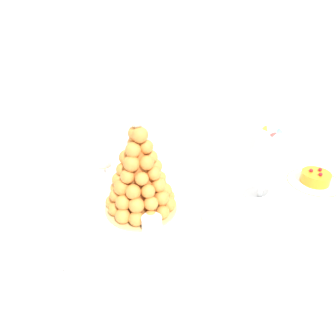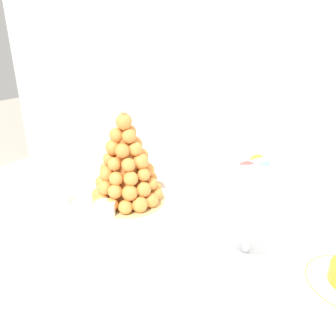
{
  "view_description": "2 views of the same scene",
  "coord_description": "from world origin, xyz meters",
  "px_view_note": "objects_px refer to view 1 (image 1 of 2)",
  "views": [
    {
      "loc": [
        -0.33,
        -0.85,
        1.44
      ],
      "look_at": [
        -0.06,
        0.05,
        0.89
      ],
      "focal_mm": 33.93,
      "sensor_mm": 36.0,
      "label": 1
    },
    {
      "loc": [
        0.48,
        -0.75,
        1.31
      ],
      "look_at": [
        -0.02,
        0.01,
        0.93
      ],
      "focal_mm": 35.27,
      "sensor_mm": 36.0,
      "label": 2
    }
  ],
  "objects_px": {
    "dessert_cup_mid_left": "(152,225)",
    "macaron_goblet": "(267,155)",
    "serving_tray": "(146,214)",
    "dessert_cup_left": "(89,240)",
    "fruit_tart_plate": "(315,180)",
    "dessert_cup_centre": "(212,216)",
    "croquembouche": "(139,176)",
    "wine_glass": "(104,160)"
  },
  "relations": [
    {
      "from": "dessert_cup_mid_left",
      "to": "macaron_goblet",
      "type": "bearing_deg",
      "value": 10.38
    },
    {
      "from": "serving_tray",
      "to": "dessert_cup_mid_left",
      "type": "bearing_deg",
      "value": -91.52
    },
    {
      "from": "dessert_cup_left",
      "to": "fruit_tart_plate",
      "type": "height_order",
      "value": "same"
    },
    {
      "from": "macaron_goblet",
      "to": "serving_tray",
      "type": "bearing_deg",
      "value": 178.43
    },
    {
      "from": "dessert_cup_centre",
      "to": "fruit_tart_plate",
      "type": "relative_size",
      "value": 0.27
    },
    {
      "from": "serving_tray",
      "to": "macaron_goblet",
      "type": "height_order",
      "value": "macaron_goblet"
    },
    {
      "from": "dessert_cup_left",
      "to": "dessert_cup_mid_left",
      "type": "height_order",
      "value": "dessert_cup_left"
    },
    {
      "from": "croquembouche",
      "to": "fruit_tart_plate",
      "type": "relative_size",
      "value": 1.6
    },
    {
      "from": "macaron_goblet",
      "to": "wine_glass",
      "type": "xyz_separation_m",
      "value": [
        -0.52,
        0.22,
        -0.05
      ]
    },
    {
      "from": "croquembouche",
      "to": "macaron_goblet",
      "type": "distance_m",
      "value": 0.43
    },
    {
      "from": "fruit_tart_plate",
      "to": "macaron_goblet",
      "type": "bearing_deg",
      "value": -175.48
    },
    {
      "from": "croquembouche",
      "to": "dessert_cup_mid_left",
      "type": "xyz_separation_m",
      "value": [
        0.01,
        -0.12,
        -0.11
      ]
    },
    {
      "from": "dessert_cup_left",
      "to": "dessert_cup_centre",
      "type": "height_order",
      "value": "dessert_cup_left"
    },
    {
      "from": "dessert_cup_left",
      "to": "fruit_tart_plate",
      "type": "xyz_separation_m",
      "value": [
        0.86,
        0.11,
        -0.02
      ]
    },
    {
      "from": "dessert_cup_left",
      "to": "fruit_tart_plate",
      "type": "bearing_deg",
      "value": 7.42
    },
    {
      "from": "fruit_tart_plate",
      "to": "serving_tray",
      "type": "bearing_deg",
      "value": -179.29
    },
    {
      "from": "dessert_cup_centre",
      "to": "serving_tray",
      "type": "bearing_deg",
      "value": 152.89
    },
    {
      "from": "croquembouche",
      "to": "dessert_cup_left",
      "type": "distance_m",
      "value": 0.25
    },
    {
      "from": "serving_tray",
      "to": "fruit_tart_plate",
      "type": "distance_m",
      "value": 0.67
    },
    {
      "from": "dessert_cup_left",
      "to": "dessert_cup_mid_left",
      "type": "relative_size",
      "value": 0.95
    },
    {
      "from": "dessert_cup_centre",
      "to": "wine_glass",
      "type": "xyz_separation_m",
      "value": [
        -0.3,
        0.31,
        0.09
      ]
    },
    {
      "from": "macaron_goblet",
      "to": "fruit_tart_plate",
      "type": "relative_size",
      "value": 1.3
    },
    {
      "from": "dessert_cup_mid_left",
      "to": "wine_glass",
      "type": "xyz_separation_m",
      "value": [
        -0.1,
        0.3,
        0.09
      ]
    },
    {
      "from": "dessert_cup_mid_left",
      "to": "dessert_cup_centre",
      "type": "xyz_separation_m",
      "value": [
        0.19,
        -0.01,
        -0.0
      ]
    },
    {
      "from": "croquembouche",
      "to": "wine_glass",
      "type": "relative_size",
      "value": 2.1
    },
    {
      "from": "dessert_cup_centre",
      "to": "macaron_goblet",
      "type": "relative_size",
      "value": 0.21
    },
    {
      "from": "fruit_tart_plate",
      "to": "dessert_cup_centre",
      "type": "bearing_deg",
      "value": -167.43
    },
    {
      "from": "wine_glass",
      "to": "fruit_tart_plate",
      "type": "bearing_deg",
      "value": -14.43
    },
    {
      "from": "dessert_cup_mid_left",
      "to": "dessert_cup_centre",
      "type": "height_order",
      "value": "dessert_cup_mid_left"
    },
    {
      "from": "dessert_cup_left",
      "to": "fruit_tart_plate",
      "type": "distance_m",
      "value": 0.87
    },
    {
      "from": "dessert_cup_left",
      "to": "fruit_tart_plate",
      "type": "relative_size",
      "value": 0.29
    },
    {
      "from": "serving_tray",
      "to": "dessert_cup_mid_left",
      "type": "relative_size",
      "value": 8.48
    },
    {
      "from": "wine_glass",
      "to": "croquembouche",
      "type": "bearing_deg",
      "value": -61.34
    },
    {
      "from": "macaron_goblet",
      "to": "wine_glass",
      "type": "height_order",
      "value": "macaron_goblet"
    },
    {
      "from": "croquembouche",
      "to": "fruit_tart_plate",
      "type": "bearing_deg",
      "value": -1.99
    },
    {
      "from": "dessert_cup_mid_left",
      "to": "macaron_goblet",
      "type": "relative_size",
      "value": 0.23
    },
    {
      "from": "dessert_cup_mid_left",
      "to": "fruit_tart_plate",
      "type": "xyz_separation_m",
      "value": [
        0.67,
        0.1,
        -0.01
      ]
    },
    {
      "from": "croquembouche",
      "to": "dessert_cup_centre",
      "type": "relative_size",
      "value": 6.01
    },
    {
      "from": "dessert_cup_left",
      "to": "wine_glass",
      "type": "bearing_deg",
      "value": 74.8
    },
    {
      "from": "dessert_cup_centre",
      "to": "croquembouche",
      "type": "bearing_deg",
      "value": 147.24
    },
    {
      "from": "dessert_cup_centre",
      "to": "fruit_tart_plate",
      "type": "height_order",
      "value": "fruit_tart_plate"
    },
    {
      "from": "serving_tray",
      "to": "wine_glass",
      "type": "height_order",
      "value": "wine_glass"
    }
  ]
}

